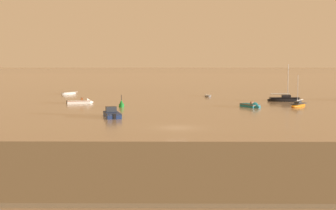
# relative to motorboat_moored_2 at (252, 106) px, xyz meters

# --- Properties ---
(ground_plane) EXTENTS (800.00, 800.00, 0.00)m
(ground_plane) POSITION_rel_motorboat_moored_2_xyz_m (-13.16, -25.40, -0.22)
(ground_plane) COLOR tan
(mudflat_shore) EXTENTS (383.82, 21.03, 0.27)m
(mudflat_shore) POSITION_rel_motorboat_moored_2_xyz_m (-4.32, -47.68, -0.08)
(mudflat_shore) COLOR #7A6B51
(mudflat_shore) RESTS_ON ground
(motorboat_moored_2) EXTENTS (3.51, 4.83, 1.58)m
(motorboat_moored_2) POSITION_rel_motorboat_moored_2_xyz_m (0.00, 0.00, 0.00)
(motorboat_moored_2) COLOR #197084
(motorboat_moored_2) RESTS_ON ground
(sailboat_moored_0) EXTENTS (6.82, 2.21, 7.60)m
(sailboat_moored_0) POSITION_rel_motorboat_moored_2_xyz_m (8.36, 12.83, 0.11)
(sailboat_moored_0) COLOR black
(sailboat_moored_0) RESTS_ON ground
(motorboat_moored_5) EXTENTS (3.36, 5.99, 2.16)m
(motorboat_moored_5) POSITION_rel_motorboat_moored_2_xyz_m (-22.61, -13.70, 0.11)
(motorboat_moored_5) COLOR navy
(motorboat_moored_5) RESTS_ON ground
(rowboat_moored_0) EXTENTS (1.53, 3.90, 0.60)m
(rowboat_moored_0) POSITION_rel_motorboat_moored_2_xyz_m (-5.91, 25.11, -0.05)
(rowboat_moored_0) COLOR gray
(rowboat_moored_0) RESTS_ON ground
(motorboat_moored_6) EXTENTS (5.26, 3.04, 1.71)m
(motorboat_moored_6) POSITION_rel_motorboat_moored_2_xyz_m (-30.60, 7.53, 0.02)
(motorboat_moored_6) COLOR white
(motorboat_moored_6) RESTS_ON ground
(rowboat_moored_1) EXTENTS (3.97, 4.72, 0.73)m
(rowboat_moored_1) POSITION_rel_motorboat_moored_2_xyz_m (-38.15, 31.41, -0.02)
(rowboat_moored_1) COLOR white
(rowboat_moored_1) RESTS_ON ground
(sailboat_moored_3) EXTENTS (4.30, 5.14, 5.79)m
(sailboat_moored_3) POSITION_rel_motorboat_moored_2_xyz_m (8.28, 1.59, 0.03)
(sailboat_moored_3) COLOR orange
(sailboat_moored_3) RESTS_ON ground
(channel_buoy) EXTENTS (0.90, 0.90, 2.30)m
(channel_buoy) POSITION_rel_motorboat_moored_2_xyz_m (-22.60, 0.65, 0.24)
(channel_buoy) COLOR #198C2D
(channel_buoy) RESTS_ON ground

